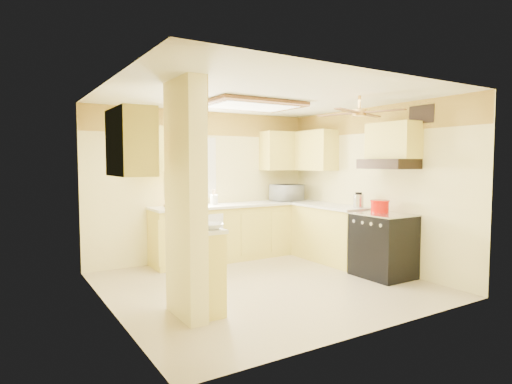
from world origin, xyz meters
TOP-DOWN VIEW (x-y plane):
  - floor at (0.00, 0.00)m, footprint 4.00×4.00m
  - ceiling at (0.00, 0.00)m, footprint 4.00×4.00m
  - wall_back at (0.00, 1.90)m, footprint 4.00×0.00m
  - wall_front at (0.00, -1.90)m, footprint 4.00×0.00m
  - wall_left at (-2.00, 0.00)m, footprint 0.00×3.80m
  - wall_right at (2.00, 0.00)m, footprint 0.00×3.80m
  - wallpaper_border at (0.00, 1.88)m, footprint 4.00×0.02m
  - partition_column at (-1.35, -0.55)m, footprint 0.20×0.70m
  - partition_ledge at (-1.13, -0.55)m, footprint 0.25×0.55m
  - ledge_top at (-1.13, -0.55)m, footprint 0.28×0.58m
  - lower_cabinets_back at (0.50, 1.60)m, footprint 3.00×0.60m
  - lower_cabinets_right at (1.70, 0.60)m, footprint 0.60×1.40m
  - countertop_back at (0.50, 1.59)m, footprint 3.04×0.64m
  - countertop_right at (1.69, 0.60)m, footprint 0.64×1.44m
  - dishwasher_panel at (-0.25, 1.29)m, footprint 0.58×0.02m
  - window at (-0.25, 1.89)m, footprint 0.92×0.02m
  - upper_cab_back_left at (-0.85, 1.72)m, footprint 0.60×0.35m
  - upper_cab_back_right at (1.55, 1.72)m, footprint 0.90×0.35m
  - upper_cab_right at (1.82, 1.25)m, footprint 0.35×1.00m
  - upper_cab_left_wall at (-1.82, -0.25)m, footprint 0.35×0.75m
  - upper_cab_over_stove at (1.82, -0.55)m, footprint 0.35×0.76m
  - stove at (1.67, -0.55)m, footprint 0.68×0.77m
  - range_hood at (1.74, -0.55)m, footprint 0.50×0.76m
  - poster_menu at (-1.24, -0.55)m, footprint 0.02×0.42m
  - poster_nashville at (-1.24, -0.55)m, footprint 0.02×0.42m
  - ceiling_light_panel at (0.10, 0.50)m, footprint 1.35×0.95m
  - ceiling_fan at (1.00, -0.70)m, footprint 1.15×1.15m
  - vent_grate at (1.98, -0.90)m, footprint 0.02×0.40m
  - microwave at (1.51, 1.59)m, footprint 0.55×0.37m
  - bowl at (-1.11, -0.70)m, footprint 0.32×0.32m
  - dutch_oven at (1.71, -0.44)m, footprint 0.27×0.27m
  - kettle at (1.75, 0.03)m, footprint 0.16×0.16m
  - dish_rack at (-0.60, 1.60)m, footprint 0.37×0.28m
  - utensil_crock at (0.07, 1.67)m, footprint 0.13×0.13m

SIDE VIEW (x-z plane):
  - floor at x=0.00m, z-range 0.00..0.00m
  - dishwasher_panel at x=-0.25m, z-range 0.03..0.83m
  - partition_ledge at x=-1.13m, z-range 0.00..0.90m
  - lower_cabinets_back at x=0.50m, z-range 0.00..0.90m
  - lower_cabinets_right at x=1.70m, z-range 0.00..0.90m
  - stove at x=1.67m, z-range 0.00..0.92m
  - ledge_top at x=-1.13m, z-range 0.90..0.94m
  - countertop_back at x=0.50m, z-range 0.90..0.94m
  - countertop_right at x=1.69m, z-range 0.90..0.94m
  - bowl at x=-1.11m, z-range 0.94..1.00m
  - dutch_oven at x=1.71m, z-range 0.92..1.10m
  - dish_rack at x=-0.60m, z-range 0.91..1.13m
  - utensil_crock at x=0.07m, z-range 0.90..1.15m
  - kettle at x=1.75m, z-range 0.93..1.17m
  - microwave at x=1.51m, z-range 0.94..1.24m
  - poster_nashville at x=-1.24m, z-range 0.92..1.48m
  - wall_back at x=0.00m, z-range -0.75..3.25m
  - wall_front at x=0.00m, z-range -0.75..3.25m
  - wall_left at x=-2.00m, z-range -0.65..3.15m
  - wall_right at x=2.00m, z-range -0.65..3.15m
  - partition_column at x=-1.35m, z-range 0.00..2.50m
  - window at x=-0.25m, z-range 1.04..2.06m
  - range_hood at x=1.74m, z-range 1.55..1.69m
  - upper_cab_back_left at x=-0.85m, z-range 1.50..2.20m
  - upper_cab_back_right at x=1.55m, z-range 1.50..2.20m
  - upper_cab_right at x=1.82m, z-range 1.50..2.20m
  - upper_cab_left_wall at x=-1.82m, z-range 1.50..2.20m
  - poster_menu at x=-1.24m, z-range 1.57..2.14m
  - upper_cab_over_stove at x=1.82m, z-range 1.69..2.21m
  - ceiling_fan at x=1.00m, z-range 2.16..2.42m
  - wallpaper_border at x=0.00m, z-range 2.10..2.50m
  - vent_grate at x=1.98m, z-range 2.17..2.42m
  - ceiling_light_panel at x=0.10m, z-range 2.42..2.49m
  - ceiling at x=0.00m, z-range 2.50..2.50m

